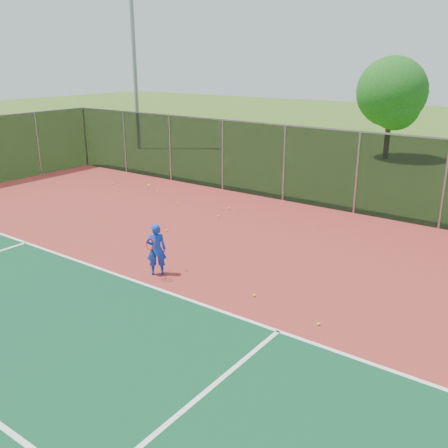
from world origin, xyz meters
name	(u,v)px	position (x,y,z in m)	size (l,w,h in m)	color
ground	(103,368)	(0.00, 0.00, 0.00)	(120.00, 120.00, 0.00)	#375D1A
court_apron	(175,323)	(0.00, 2.00, 0.01)	(30.00, 20.00, 0.02)	maroon
fence_back	(357,172)	(0.00, 12.00, 1.56)	(30.00, 0.06, 3.03)	black
tennis_player	(156,249)	(-2.08, 3.67, 0.73)	(0.60, 0.71, 2.40)	#1536C9
practice_ball_0	(218,216)	(-3.75, 8.65, 0.06)	(0.07, 0.07, 0.07)	yellow
practice_ball_1	(167,230)	(-4.19, 6.38, 0.06)	(0.07, 0.07, 0.07)	yellow
practice_ball_2	(113,184)	(-10.54, 9.76, 0.06)	(0.07, 0.07, 0.07)	yellow
practice_ball_3	(229,208)	(-4.01, 9.67, 0.06)	(0.07, 0.07, 0.07)	yellow
practice_ball_4	(254,295)	(0.72, 4.06, 0.06)	(0.07, 0.07, 0.07)	yellow
practice_ball_6	(178,203)	(-6.04, 9.05, 0.06)	(0.07, 0.07, 0.07)	yellow
practice_ball_7	(318,324)	(2.57, 3.72, 0.06)	(0.07, 0.07, 0.07)	yellow
practice_ball_8	(157,191)	(-7.98, 9.95, 0.06)	(0.07, 0.07, 0.07)	yellow
floodlight_nw	(133,29)	(-16.55, 17.40, 7.12)	(0.90, 0.40, 12.67)	gray
tree_back_left	(393,95)	(-2.56, 23.17, 3.54)	(3.84, 3.84, 5.64)	#332212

